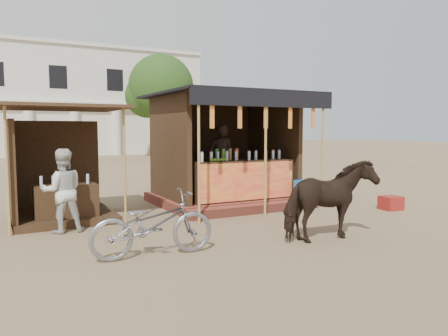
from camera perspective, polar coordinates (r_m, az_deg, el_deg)
The scene contains 11 objects.
ground at distance 7.93m, azimuth 5.49°, elevation -8.84°, with size 120.00×120.00×0.00m, color #846B4C.
main_stall at distance 11.14m, azimuth 0.29°, elevation 0.55°, with size 3.60×3.61×2.78m.
secondary_stall at distance 9.78m, azimuth -21.40°, elevation -1.48°, with size 2.40×2.40×2.38m.
cow at distance 7.65m, azimuth 13.62°, elevation -4.16°, with size 0.75×1.65×1.39m, color black.
motorbike at distance 6.64m, azimuth -9.28°, elevation -7.26°, with size 0.65×1.87×0.98m, color gray.
bystander at distance 8.57m, azimuth -20.37°, elevation -2.81°, with size 0.76×0.59×1.55m, color silver.
blue_barrel at distance 10.87m, azimuth 10.42°, elevation -3.37°, with size 0.54×0.54×0.66m, color blue.
red_crate at distance 11.15m, azimuth 20.96°, elevation -4.28°, with size 0.44×0.43×0.32m, color maroon.
cooler at distance 11.69m, azimuth 10.70°, elevation -3.27°, with size 0.70×0.54×0.46m.
background_building at distance 36.50m, azimuth -24.60°, elevation 7.83°, with size 26.00×7.45×8.18m.
tree at distance 30.41m, azimuth -8.63°, elevation 10.11°, with size 4.50×4.40×7.00m.
Camera 1 is at (-4.26, -6.42, 1.89)m, focal length 35.00 mm.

